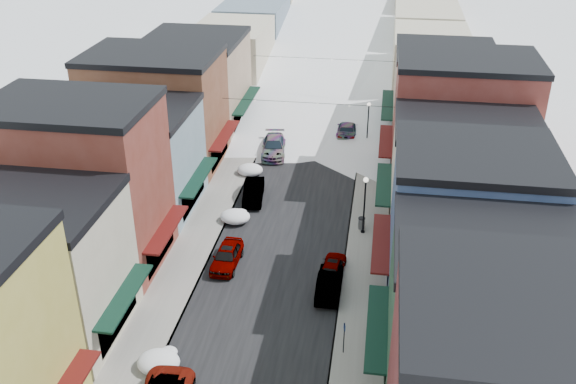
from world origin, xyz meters
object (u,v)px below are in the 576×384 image
(trash_can, at_px, (362,223))
(car_dark_hatch, at_px, (253,192))
(car_silver_sedan, at_px, (227,256))
(car_green_sedan, at_px, (329,283))
(streetlamp_near, at_px, (365,198))

(trash_can, bearing_deg, car_dark_hatch, 158.50)
(car_silver_sedan, relative_size, car_green_sedan, 0.98)
(car_dark_hatch, distance_m, car_green_sedan, 14.75)
(car_green_sedan, xyz_separation_m, trash_can, (1.78, 8.70, -0.11))
(car_green_sedan, distance_m, streetlamp_near, 8.71)
(car_silver_sedan, relative_size, car_dark_hatch, 0.95)
(car_dark_hatch, bearing_deg, car_silver_sedan, -96.48)
(car_silver_sedan, xyz_separation_m, trash_can, (9.54, 6.51, -0.12))
(car_dark_hatch, relative_size, streetlamp_near, 0.97)
(trash_can, distance_m, streetlamp_near, 2.65)
(car_silver_sedan, xyz_separation_m, car_green_sedan, (7.75, -2.19, -0.01))
(car_dark_hatch, distance_m, streetlamp_near, 10.99)
(streetlamp_near, bearing_deg, car_silver_sedan, -148.52)
(car_green_sedan, relative_size, streetlamp_near, 0.94)
(trash_can, bearing_deg, car_green_sedan, -101.60)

